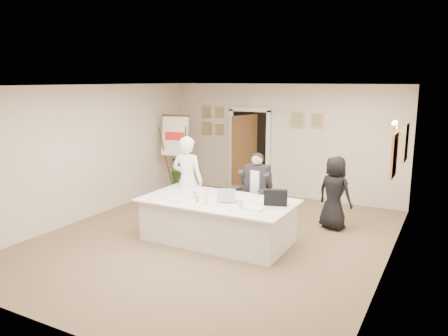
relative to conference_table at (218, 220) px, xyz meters
The scene contains 28 objects.
floor 0.41m from the conference_table, 147.64° to the left, with size 7.00×7.00×0.00m, color brown.
ceiling 2.41m from the conference_table, 147.64° to the left, with size 6.00×7.00×0.02m, color white.
wall_back 3.71m from the conference_table, 91.77° to the left, with size 6.00×0.10×2.80m, color beige.
wall_front 3.58m from the conference_table, 91.84° to the right, with size 6.00×0.10×2.80m, color beige.
wall_left 3.27m from the conference_table, behind, with size 0.10×7.00×2.80m, color beige.
wall_right 3.06m from the conference_table, ahead, with size 0.10×7.00×2.80m, color beige.
doorway 3.59m from the conference_table, 106.33° to the left, with size 1.14×0.86×2.20m.
pictures_back_wall 3.93m from the conference_table, 104.42° to the left, with size 3.40×0.06×0.80m, color #E9A04F, non-canonical shape.
pictures_right_wall 3.41m from the conference_table, 23.95° to the left, with size 0.06×2.20×0.80m, color #E9A04F, non-canonical shape.
wall_sconce 3.51m from the conference_table, 24.48° to the left, with size 0.20×0.30×0.24m, color gold, non-canonical shape.
conference_table is the anchor object (origin of this frame).
seated_man 1.19m from the conference_table, 76.56° to the left, with size 0.64×0.69×1.50m, color black, non-canonical shape.
flip_chart 3.62m from the conference_table, 135.95° to the left, with size 0.72×0.50×2.00m.
standing_man 1.27m from the conference_table, 150.57° to the left, with size 0.66×0.43×1.80m, color white.
standing_woman 2.40m from the conference_table, 44.66° to the left, with size 0.71×0.46×1.46m, color black.
potted_palm 4.38m from the conference_table, 131.67° to the left, with size 0.95×0.83×1.06m, color #2C5E1F.
laptop 0.57m from the conference_table, ahead, with size 0.32×0.35×0.28m, color #B7BABC, non-canonical shape.
laptop_bag 1.18m from the conference_table, ahead, with size 0.40×0.11×0.28m, color black.
paper_stack 0.94m from the conference_table, 14.33° to the right, with size 0.32×0.23×0.03m, color white.
plate_left 1.01m from the conference_table, 164.46° to the right, with size 0.21×0.21×0.01m, color white.
plate_mid 0.83m from the conference_table, 143.55° to the right, with size 0.21×0.21×0.01m, color white.
plate_near 0.61m from the conference_table, 105.61° to the right, with size 0.22×0.22×0.01m, color white.
glass_a 0.89m from the conference_table, behind, with size 0.06×0.06×0.14m, color silver.
glass_b 0.59m from the conference_table, 90.76° to the right, with size 0.07×0.07×0.14m, color silver.
glass_c 0.81m from the conference_table, 25.73° to the right, with size 0.07×0.07×0.14m, color silver.
glass_d 0.60m from the conference_table, 150.01° to the left, with size 0.07×0.07×0.14m, color silver.
oj_glass 0.60m from the conference_table, 123.25° to the right, with size 0.06×0.06×0.13m, color gold.
steel_jug 0.61m from the conference_table, 166.26° to the right, with size 0.09×0.09×0.11m, color silver.
Camera 1 is at (3.80, -6.69, 2.90)m, focal length 35.00 mm.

